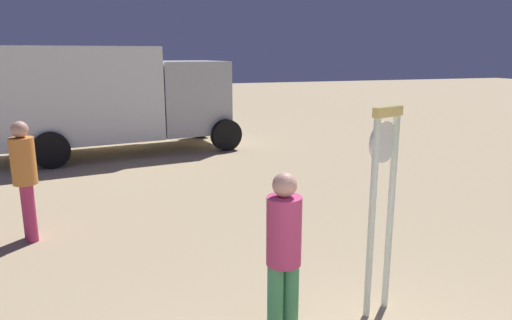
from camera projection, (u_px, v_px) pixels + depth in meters
The scene contains 4 objects.
standing_clock at pixel (382, 190), 4.87m from camera, with size 0.42×0.23×2.26m.
person_near_clock at pixel (284, 251), 4.39m from camera, with size 0.33×0.33×1.72m.
person_distant at pixel (25, 175), 6.90m from camera, with size 0.35×0.35×1.82m.
box_truck_near at pixel (104, 96), 12.85m from camera, with size 7.02×3.47×2.94m.
Camera 1 is at (-1.74, -1.83, 2.79)m, focal length 32.83 mm.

